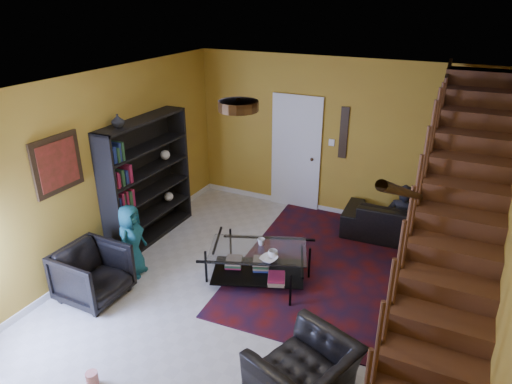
# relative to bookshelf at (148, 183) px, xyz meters

# --- Properties ---
(floor) EXTENTS (5.50, 5.50, 0.00)m
(floor) POSITION_rel_bookshelf_xyz_m (2.40, -0.60, -0.96)
(floor) COLOR beige
(floor) RESTS_ON ground
(room) EXTENTS (5.50, 5.50, 5.50)m
(room) POSITION_rel_bookshelf_xyz_m (1.07, 0.73, -0.91)
(room) COLOR gold
(room) RESTS_ON ground
(staircase) EXTENTS (0.95, 5.02, 3.18)m
(staircase) POSITION_rel_bookshelf_xyz_m (4.53, -0.60, 0.43)
(staircase) COLOR brown
(staircase) RESTS_ON floor
(bookshelf) EXTENTS (0.35, 1.80, 2.00)m
(bookshelf) POSITION_rel_bookshelf_xyz_m (0.00, 0.00, 0.00)
(bookshelf) COLOR black
(bookshelf) RESTS_ON floor
(door) EXTENTS (0.82, 0.05, 2.05)m
(door) POSITION_rel_bookshelf_xyz_m (1.70, 2.12, 0.06)
(door) COLOR silver
(door) RESTS_ON floor
(framed_picture) EXTENTS (0.04, 0.74, 0.74)m
(framed_picture) POSITION_rel_bookshelf_xyz_m (-0.17, -1.50, 0.79)
(framed_picture) COLOR maroon
(framed_picture) RESTS_ON room
(wall_hanging) EXTENTS (0.14, 0.03, 0.90)m
(wall_hanging) POSITION_rel_bookshelf_xyz_m (2.55, 2.13, 0.59)
(wall_hanging) COLOR black
(wall_hanging) RESTS_ON room
(ceiling_fixture) EXTENTS (0.40, 0.40, 0.10)m
(ceiling_fixture) POSITION_rel_bookshelf_xyz_m (2.40, -1.40, 1.78)
(ceiling_fixture) COLOR #3F2814
(ceiling_fixture) RESTS_ON room
(rug) EXTENTS (3.76, 4.24, 0.02)m
(rug) POSITION_rel_bookshelf_xyz_m (3.45, 0.64, -0.95)
(rug) COLOR #4D0E0D
(rug) RESTS_ON floor
(sofa) EXTENTS (2.17, 0.92, 0.62)m
(sofa) POSITION_rel_bookshelf_xyz_m (3.89, 1.70, -0.65)
(sofa) COLOR black
(sofa) RESTS_ON floor
(armchair_left) EXTENTS (0.82, 0.80, 0.73)m
(armchair_left) POSITION_rel_bookshelf_xyz_m (0.35, -1.69, -0.60)
(armchair_left) COLOR black
(armchair_left) RESTS_ON floor
(armchair_right) EXTENTS (1.12, 1.19, 0.63)m
(armchair_right) POSITION_rel_bookshelf_xyz_m (3.43, -2.05, -0.65)
(armchair_right) COLOR black
(armchair_right) RESTS_ON floor
(person_adult_a) EXTENTS (0.51, 0.34, 1.39)m
(person_adult_a) POSITION_rel_bookshelf_xyz_m (3.73, 1.75, -0.72)
(person_adult_a) COLOR black
(person_adult_a) RESTS_ON sofa
(person_adult_b) EXTENTS (0.68, 0.54, 1.34)m
(person_adult_b) POSITION_rel_bookshelf_xyz_m (3.90, 1.75, -0.74)
(person_adult_b) COLOR black
(person_adult_b) RESTS_ON sofa
(person_child) EXTENTS (0.42, 0.58, 1.08)m
(person_child) POSITION_rel_bookshelf_xyz_m (0.45, -1.02, -0.42)
(person_child) COLOR #1B5669
(person_child) RESTS_ON armchair_left
(coffee_table) EXTENTS (1.52, 1.20, 0.51)m
(coffee_table) POSITION_rel_bookshelf_xyz_m (2.14, -0.40, -0.67)
(coffee_table) COLOR black
(coffee_table) RESTS_ON floor
(cup_a) EXTENTS (0.17, 0.17, 0.11)m
(cup_a) POSITION_rel_bookshelf_xyz_m (2.41, -0.50, -0.41)
(cup_a) COLOR #999999
(cup_a) RESTS_ON coffee_table
(cup_b) EXTENTS (0.11, 0.11, 0.10)m
(cup_b) POSITION_rel_bookshelf_xyz_m (2.13, -0.27, -0.41)
(cup_b) COLOR #999999
(cup_b) RESTS_ON coffee_table
(bowl) EXTENTS (0.25, 0.25, 0.05)m
(bowl) POSITION_rel_bookshelf_xyz_m (2.40, -0.60, -0.43)
(bowl) COLOR #999999
(bowl) RESTS_ON coffee_table
(vase) EXTENTS (0.18, 0.18, 0.19)m
(vase) POSITION_rel_bookshelf_xyz_m (-0.00, -0.50, 1.13)
(vase) COLOR #999999
(vase) RESTS_ON bookshelf
(popcorn_bucket) EXTENTS (0.16, 0.16, 0.15)m
(popcorn_bucket) POSITION_rel_bookshelf_xyz_m (1.41, -2.85, -0.87)
(popcorn_bucket) COLOR red
(popcorn_bucket) RESTS_ON rug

